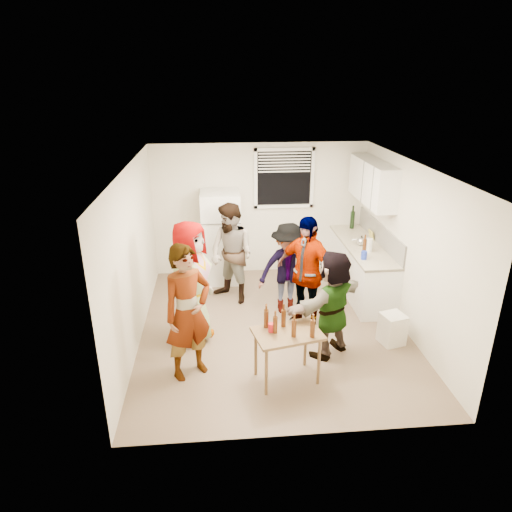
{
  "coord_description": "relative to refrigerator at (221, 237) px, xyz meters",
  "views": [
    {
      "loc": [
        -0.82,
        -6.07,
        3.65
      ],
      "look_at": [
        -0.26,
        0.15,
        1.15
      ],
      "focal_mm": 32.0,
      "sensor_mm": 36.0,
      "label": 1
    }
  ],
  "objects": [
    {
      "name": "room",
      "position": [
        0.75,
        -1.88,
        -0.85
      ],
      "size": [
        4.0,
        4.5,
        2.5
      ],
      "primitive_type": null,
      "color": "silver",
      "rests_on": "ground"
    },
    {
      "name": "beer_bottle_counter",
      "position": [
        2.35,
        -1.09,
        0.05
      ],
      "size": [
        0.06,
        0.06,
        0.22
      ],
      "primitive_type": "cylinder",
      "color": "#47230C",
      "rests_on": "countertop"
    },
    {
      "name": "window",
      "position": [
        1.2,
        0.33,
        1.0
      ],
      "size": [
        1.12,
        0.1,
        1.06
      ],
      "primitive_type": null,
      "color": "white",
      "rests_on": "room"
    },
    {
      "name": "upper_cabinets",
      "position": [
        2.58,
        -0.53,
        1.1
      ],
      "size": [
        0.34,
        1.6,
        0.7
      ],
      "primitive_type": "cube",
      "color": "white",
      "rests_on": "room"
    },
    {
      "name": "guest_back_right",
      "position": [
        1.04,
        -1.33,
        -0.85
      ],
      "size": [
        1.19,
        1.64,
        0.56
      ],
      "primitive_type": "imported",
      "rotation": [
        0.0,
        0.0,
        0.15
      ],
      "color": "#3D3D42",
      "rests_on": "ground"
    },
    {
      "name": "picture_frame",
      "position": [
        2.67,
        -0.47,
        0.13
      ],
      "size": [
        0.02,
        0.19,
        0.16
      ],
      "primitive_type": "cube",
      "color": "#CEBF4D",
      "rests_on": "countertop"
    },
    {
      "name": "guest_back_left",
      "position": [
        0.16,
        -0.87,
        -0.85
      ],
      "size": [
        1.78,
        1.81,
        0.65
      ],
      "primitive_type": "imported",
      "rotation": [
        0.0,
        0.0,
        -0.77
      ],
      "color": "#543322",
      "rests_on": "ground"
    },
    {
      "name": "beer_bottle_table",
      "position": [
        0.6,
        -3.13,
        -0.16
      ],
      "size": [
        0.06,
        0.06,
        0.22
      ],
      "primitive_type": "cylinder",
      "color": "#47230C",
      "rests_on": "serving_table"
    },
    {
      "name": "red_cup",
      "position": [
        0.56,
        -3.1,
        -0.16
      ],
      "size": [
        0.08,
        0.08,
        0.11
      ],
      "primitive_type": "cylinder",
      "color": "#B1151B",
      "rests_on": "serving_table"
    },
    {
      "name": "countertop",
      "position": [
        2.45,
        -0.73,
        0.03
      ],
      "size": [
        0.64,
        2.22,
        0.04
      ],
      "primitive_type": "cube",
      "color": "beige",
      "rests_on": "counter_lower"
    },
    {
      "name": "refrigerator",
      "position": [
        0.0,
        0.0,
        0.0
      ],
      "size": [
        0.7,
        0.7,
        1.7
      ],
      "primitive_type": "cube",
      "color": "white",
      "rests_on": "ground"
    },
    {
      "name": "serving_table",
      "position": [
        0.76,
        -3.14,
        -0.85
      ],
      "size": [
        0.92,
        0.71,
        0.69
      ],
      "primitive_type": null,
      "rotation": [
        0.0,
        0.0,
        0.22
      ],
      "color": "brown",
      "rests_on": "ground"
    },
    {
      "name": "backsplash",
      "position": [
        2.74,
        -0.73,
        0.23
      ],
      "size": [
        0.03,
        2.2,
        0.36
      ],
      "primitive_type": "cube",
      "color": "#AFABA2",
      "rests_on": "countertop"
    },
    {
      "name": "wine_bottle",
      "position": [
        2.5,
        0.15,
        0.05
      ],
      "size": [
        0.08,
        0.08,
        0.33
      ],
      "primitive_type": "cylinder",
      "color": "black",
      "rests_on": "countertop"
    },
    {
      "name": "guest_orange",
      "position": [
        1.45,
        -2.6,
        -0.85
      ],
      "size": [
        2.05,
        2.07,
        0.45
      ],
      "primitive_type": "imported",
      "rotation": [
        0.0,
        0.0,
        3.79
      ],
      "color": "#DC9454",
      "rests_on": "ground"
    },
    {
      "name": "kettle",
      "position": [
        2.4,
        -0.78,
        0.05
      ],
      "size": [
        0.28,
        0.25,
        0.19
      ],
      "primitive_type": null,
      "rotation": [
        0.0,
        0.0,
        -0.38
      ],
      "color": "silver",
      "rests_on": "countertop"
    },
    {
      "name": "counter_lower",
      "position": [
        2.45,
        -0.73,
        -0.42
      ],
      "size": [
        0.6,
        2.2,
        0.86
      ],
      "primitive_type": "cube",
      "color": "white",
      "rests_on": "ground"
    },
    {
      "name": "trash_bin",
      "position": [
        2.41,
        -2.43,
        -0.6
      ],
      "size": [
        0.38,
        0.38,
        0.46
      ],
      "primitive_type": "cube",
      "rotation": [
        0.0,
        0.0,
        0.26
      ],
      "color": "silver",
      "rests_on": "ground"
    },
    {
      "name": "blue_cup",
      "position": [
        2.25,
        -1.4,
        0.05
      ],
      "size": [
        0.1,
        0.1,
        0.13
      ],
      "primitive_type": "cylinder",
      "color": "#1D33B0",
      "rests_on": "countertop"
    },
    {
      "name": "guest_stripe",
      "position": [
        -0.46,
        -2.9,
        -0.85
      ],
      "size": [
        1.53,
        1.85,
        0.43
      ],
      "primitive_type": "imported",
      "rotation": [
        0.0,
        0.0,
        0.58
      ],
      "color": "#141933",
      "rests_on": "ground"
    },
    {
      "name": "guest_grey",
      "position": [
        -0.46,
        -2.09,
        -0.85
      ],
      "size": [
        2.03,
        1.54,
        0.58
      ],
      "primitive_type": "imported",
      "rotation": [
        0.0,
        0.0,
        1.16
      ],
      "color": "gray",
      "rests_on": "ground"
    },
    {
      "name": "paper_towel",
      "position": [
        2.43,
        -1.08,
        0.05
      ],
      "size": [
        0.11,
        0.11,
        0.23
      ],
      "primitive_type": "cylinder",
      "color": "white",
      "rests_on": "countertop"
    },
    {
      "name": "guest_black",
      "position": [
        1.24,
        -1.8,
        -0.85
      ],
      "size": [
        1.98,
        1.99,
        0.43
      ],
      "primitive_type": "imported",
      "rotation": [
        0.0,
        0.0,
        -0.78
      ],
      "color": "black",
      "rests_on": "ground"
    }
  ]
}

